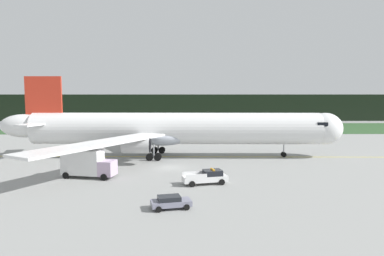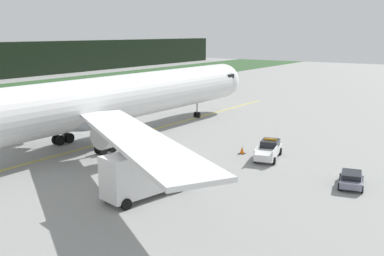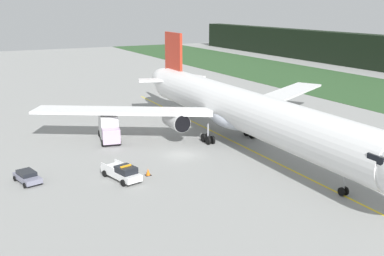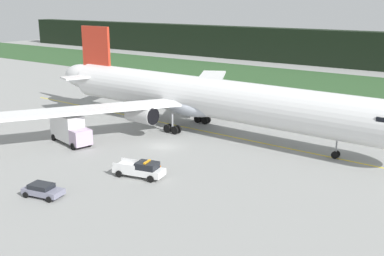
{
  "view_description": "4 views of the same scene",
  "coord_description": "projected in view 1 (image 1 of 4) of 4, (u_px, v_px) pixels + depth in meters",
  "views": [
    {
      "loc": [
        2.97,
        -55.02,
        11.83
      ],
      "look_at": [
        3.57,
        10.67,
        5.03
      ],
      "focal_mm": 33.93,
      "sensor_mm": 36.0,
      "label": 1
    },
    {
      "loc": [
        -36.45,
        -28.37,
        13.0
      ],
      "look_at": [
        4.62,
        -0.63,
        2.23
      ],
      "focal_mm": 41.24,
      "sensor_mm": 36.0,
      "label": 2
    },
    {
      "loc": [
        52.65,
        -25.79,
        19.08
      ],
      "look_at": [
        2.76,
        0.13,
        4.22
      ],
      "focal_mm": 43.86,
      "sensor_mm": 36.0,
      "label": 3
    },
    {
      "loc": [
        38.05,
        -44.83,
        18.53
      ],
      "look_at": [
        5.27,
        -0.7,
        3.49
      ],
      "focal_mm": 43.78,
      "sensor_mm": 36.0,
      "label": 4
    }
  ],
  "objects": [
    {
      "name": "catering_truck",
      "position": [
        87.0,
        163.0,
        49.31
      ],
      "size": [
        7.59,
        3.92,
        3.99
      ],
      "color": "#BAA0BE",
      "rests_on": "ground"
    },
    {
      "name": "grass_verge",
      "position": [
        179.0,
        128.0,
        114.75
      ],
      "size": [
        320.0,
        32.8,
        0.04
      ],
      "primitive_type": "cube",
      "color": "#2C4D29",
      "rests_on": "ground"
    },
    {
      "name": "taxiway_centerline_main",
      "position": [
        176.0,
        157.0,
        65.07
      ],
      "size": [
        81.26,
        2.05,
        0.01
      ],
      "primitive_type": "cube",
      "rotation": [
        0.0,
        0.0,
        -0.02
      ],
      "color": "yellow",
      "rests_on": "ground"
    },
    {
      "name": "airliner",
      "position": [
        172.0,
        129.0,
        64.56
      ],
      "size": [
        61.2,
        52.32,
        14.34
      ],
      "color": "silver",
      "rests_on": "ground"
    },
    {
      "name": "distant_tree_line",
      "position": [
        181.0,
        108.0,
        143.27
      ],
      "size": [
        288.0,
        5.74,
        10.28
      ],
      "primitive_type": "cube",
      "color": "black",
      "rests_on": "ground"
    },
    {
      "name": "apron_cone",
      "position": [
        205.0,
        175.0,
        49.11
      ],
      "size": [
        0.66,
        0.66,
        0.82
      ],
      "color": "black",
      "rests_on": "ground"
    },
    {
      "name": "staff_car",
      "position": [
        171.0,
        202.0,
        36.43
      ],
      "size": [
        4.31,
        2.75,
        1.3
      ],
      "color": "slate",
      "rests_on": "ground"
    },
    {
      "name": "ops_pickup_truck",
      "position": [
        207.0,
        177.0,
        45.96
      ],
      "size": [
        5.96,
        3.22,
        1.94
      ],
      "color": "silver",
      "rests_on": "ground"
    },
    {
      "name": "ground",
      "position": [
        170.0,
        168.0,
        55.92
      ],
      "size": [
        320.0,
        320.0,
        0.0
      ],
      "primitive_type": "plane",
      "color": "gray"
    }
  ]
}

